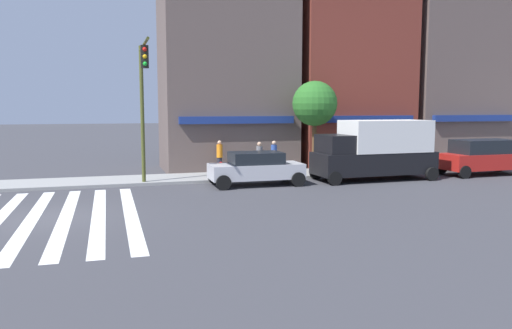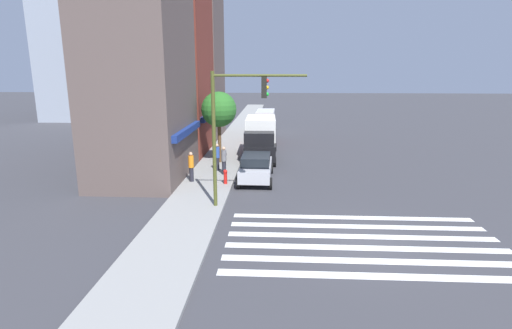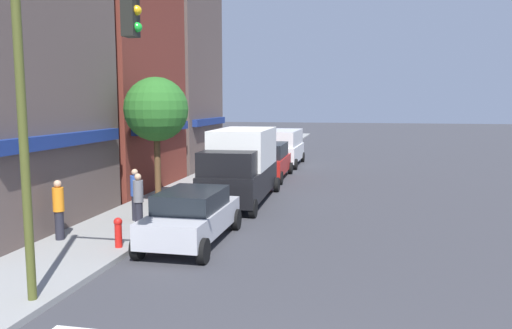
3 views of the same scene
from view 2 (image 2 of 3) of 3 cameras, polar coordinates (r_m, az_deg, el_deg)
The scene contains 14 objects.
ground_plane at distance 16.51m, azimuth 15.12°, elevation -10.66°, with size 200.00×200.00×0.00m, color #38383D.
sidewalk_left at distance 16.61m, azimuth -11.49°, elevation -10.01°, with size 120.00×3.00×0.15m.
crosswalk_stripes at distance 16.51m, azimuth 15.12°, elevation -10.65°, with size 5.78×10.80×0.01m.
storefront_row at distance 32.68m, azimuth -11.50°, elevation 13.15°, with size 22.80×5.30×14.57m.
traffic_signal at distance 18.55m, azimuth -3.19°, elevation 6.64°, with size 0.32×4.34×6.54m.
sedan_silver at distance 24.14m, azimuth -0.00°, elevation -0.37°, with size 4.42×2.02×1.59m.
box_truck_black at distance 30.20m, azimuth 0.64°, elevation 3.90°, with size 6.25×2.42×3.04m.
suv_red at distance 36.84m, azimuth 1.08°, elevation 4.76°, with size 4.73×2.12×1.94m.
van_white at distance 42.73m, azimuth 1.36°, elevation 6.32°, with size 5.03×2.22×2.34m.
pedestrian_grey_coat at distance 25.05m, azimuth -4.61°, elevation 0.65°, with size 0.32×0.32×1.77m.
pedestrian_orange_vest at distance 23.68m, azimuth -9.25°, elevation -0.24°, with size 0.32×0.32×1.77m.
pedestrian_blue_shirt at distance 26.08m, azimuth -5.57°, elevation 1.14°, with size 0.32×0.32×1.77m.
fire_hydrant at distance 23.08m, azimuth -4.39°, elevation -1.64°, with size 0.24×0.24×0.84m.
street_tree at distance 28.01m, azimuth -5.32°, elevation 7.80°, with size 2.45×2.45×4.97m.
Camera 2 is at (-14.72, 3.45, 6.63)m, focal length 28.00 mm.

